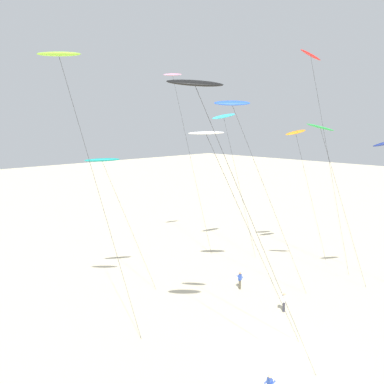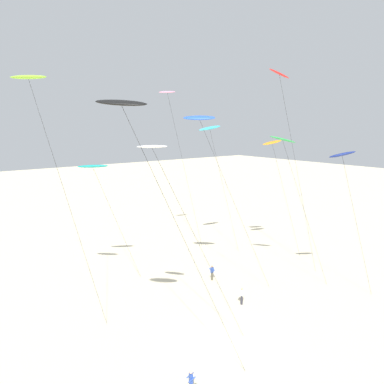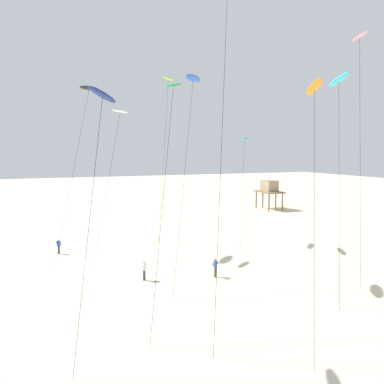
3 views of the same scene
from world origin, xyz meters
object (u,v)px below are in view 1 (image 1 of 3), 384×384
Objects in this scene: kite_white at (208,136)px; kite_cyan at (224,117)px; kite_pink at (173,78)px; kite_blue at (233,105)px; kite_black at (196,85)px; kite_flyer_nearest at (284,302)px; kite_flyer_furthest at (240,280)px; kite_lime at (60,57)px; kite_orange at (296,134)px; kite_red at (311,58)px; kite_green at (321,130)px; kite_teal at (102,161)px.

kite_cyan is at bearing 38.77° from kite_white.
kite_cyan is at bearing -58.57° from kite_pink.
kite_black is at bearing -147.43° from kite_blue.
kite_flyer_furthest is (1.48, 6.05, 0.00)m from kite_flyer_nearest.
kite_black is at bearing -76.37° from kite_lime.
kite_white is 23.87m from kite_pink.
kite_cyan is (-4.78, 6.25, 1.78)m from kite_orange.
kite_white is 11.02m from kite_lime.
kite_red reaches higher than kite_pink.
kite_green is (-6.09, -6.56, 0.67)m from kite_orange.
kite_blue is (-8.54, -8.53, 1.07)m from kite_cyan.
kite_lime is (-24.40, 3.85, -1.65)m from kite_red.
kite_green is at bearing 2.96° from kite_white.
kite_blue is 16.77m from kite_flyer_furthest.
kite_flyer_nearest is (1.19, -4.99, -16.52)m from kite_blue.
kite_white reaches higher than kite_teal.
kite_cyan is at bearing 84.15° from kite_green.
kite_pink is (13.93, 18.58, 5.55)m from kite_white.
kite_green is 19.87m from kite_teal.
kite_lime is (-6.31, 7.44, 5.14)m from kite_white.
kite_red is 22.92m from kite_flyer_nearest.
kite_teal is at bearing 127.06° from kite_blue.
kite_green is 1.03× the size of kite_white.
kite_cyan reaches higher than kite_orange.
kite_cyan is at bearing 14.89° from kite_lime.
kite_orange is 0.74× the size of kite_lime.
kite_orange is at bearing 9.73° from kite_blue.
kite_orange is at bearing -0.13° from kite_lime.
kite_red is (2.45, 2.78, 6.65)m from kite_green.
kite_black reaches higher than kite_cyan.
kite_green is 9.52× the size of kite_flyer_nearest.
kite_blue is 14.56m from kite_black.
kite_orange is 17.38m from kite_flyer_furthest.
kite_lime is 10.70m from kite_black.
kite_lime is 12.34× the size of kite_flyer_furthest.
kite_pink reaches higher than kite_white.
kite_green is at bearing -95.85° from kite_cyan.
kite_teal is at bearing 73.00° from kite_black.
kite_lime reaches higher than kite_flyer_nearest.
kite_white is at bearing -141.23° from kite_cyan.
kite_orange is at bearing -55.13° from kite_pink.
kite_cyan is at bearing 96.45° from kite_red.
kite_flyer_furthest is (-7.00, 2.56, -21.00)m from kite_red.
kite_cyan is 0.74× the size of kite_red.
kite_orange is 21.62m from kite_teal.
kite_green is 0.75× the size of kite_pink.
kite_black reaches higher than kite_flyer_furthest.
kite_orange is at bearing 18.73° from kite_white.
kite_blue is (-9.67, 1.50, -4.48)m from kite_red.
kite_lime reaches higher than kite_black.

